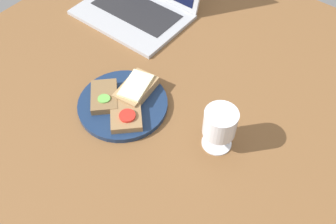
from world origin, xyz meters
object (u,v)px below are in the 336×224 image
(sandwich_with_cucumber, at_px, (104,96))
(sandwich_with_tomato, at_px, (126,115))
(sandwich_with_cheese, at_px, (136,89))
(wine_glass, at_px, (220,124))
(plate, at_px, (123,104))

(sandwich_with_cucumber, xyz_separation_m, sandwich_with_tomato, (0.09, -0.01, -0.00))
(sandwich_with_cheese, relative_size, wine_glass, 1.06)
(sandwich_with_cucumber, bearing_deg, wine_glass, 13.59)
(plate, xyz_separation_m, sandwich_with_cucumber, (-0.05, -0.02, 0.02))
(plate, height_order, sandwich_with_tomato, sandwich_with_tomato)
(plate, height_order, sandwich_with_cucumber, sandwich_with_cucumber)
(plate, bearing_deg, sandwich_with_cheese, 83.36)
(sandwich_with_tomato, bearing_deg, plate, 143.49)
(wine_glass, bearing_deg, sandwich_with_cucumber, -166.41)
(sandwich_with_tomato, relative_size, sandwich_with_cheese, 1.01)
(plate, relative_size, sandwich_with_cucumber, 1.92)
(sandwich_with_cheese, bearing_deg, sandwich_with_tomato, -66.24)
(plate, relative_size, sandwich_with_tomato, 1.87)
(plate, xyz_separation_m, sandwich_with_tomato, (0.04, -0.03, 0.02))
(sandwich_with_tomato, relative_size, wine_glass, 1.07)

